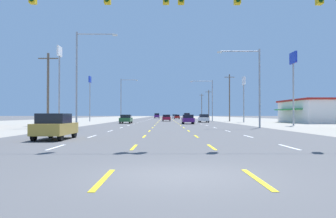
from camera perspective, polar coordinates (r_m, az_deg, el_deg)
name	(u,v)px	position (r m, az deg, el deg)	size (l,w,h in m)	color
ground_plane	(167,121)	(74.21, -0.22, -2.08)	(572.00, 572.00, 0.00)	#4C4C4F
lot_apron_left	(54,121)	(78.11, -18.71, -1.97)	(28.00, 440.00, 0.01)	gray
lot_apron_right	(279,121)	(78.34, 18.21, -1.97)	(28.00, 440.00, 0.01)	gray
lane_markings	(166,119)	(112.70, -0.31, -1.69)	(10.64, 227.60, 0.01)	white
signal_span_wire	(173,33)	(16.90, 0.83, 12.80)	(26.96, 0.52, 8.91)	brown
hatchback_far_left_nearest	(55,126)	(21.07, -18.55, -2.78)	(1.72, 3.90, 1.54)	#B28C33
sedan_inner_right_near	(188,119)	(53.33, 3.38, -1.71)	(1.80, 4.50, 1.46)	#4C196B
sedan_far_left_mid	(126,119)	(56.58, -7.11, -1.66)	(1.80, 4.50, 1.46)	#235B2D
hatchback_far_right_midfar	(204,118)	(63.70, 6.04, -1.56)	(1.72, 3.90, 1.54)	white
sedan_center_turn_far	(166,118)	(74.51, -0.26, -1.50)	(1.80, 4.50, 1.46)	maroon
suv_far_right_farther	(187,116)	(111.42, 3.17, -1.17)	(1.98, 4.90, 1.98)	maroon
sedan_inner_right_farthest	(177,117)	(113.41, 1.51, -1.31)	(1.80, 4.50, 1.46)	red
hatchback_inner_right_distant_a	(175,116)	(131.62, 1.12, -1.24)	(1.72, 3.90, 1.54)	silver
suv_inner_left_distant_b	(157,116)	(133.09, -1.89, -1.14)	(1.98, 4.90, 1.98)	#4C196B
storefront_right_row_1	(318,111)	(65.93, 23.98, -0.32)	(11.25, 15.00, 4.16)	silver
pole_sign_left_row_1	(59,69)	(48.67, -17.88, 6.40)	(0.24, 1.69, 10.81)	gray
pole_sign_left_row_2	(90,89)	(75.24, -13.06, 3.34)	(0.24, 1.75, 9.78)	gray
pole_sign_right_row_1	(293,70)	(48.75, 20.41, 6.21)	(0.24, 2.22, 9.90)	gray
pole_sign_right_row_2	(244,88)	(65.62, 12.66, 3.46)	(0.24, 1.97, 8.66)	gray
streetlight_left_row_0	(81,72)	(38.74, -14.53, 6.05)	(4.59, 0.26, 10.66)	gray
streetlight_right_row_0	(254,81)	(38.78, 14.40, 4.61)	(4.78, 0.26, 8.77)	gray
streetlight_left_row_1	(123,97)	(75.44, -7.67, 2.09)	(3.86, 0.26, 9.44)	gray
streetlight_right_row_1	(210,97)	(75.50, 7.05, 2.08)	(5.03, 0.26, 9.17)	gray
utility_pole_left_row_0	(48,89)	(40.09, -19.61, 3.26)	(2.20, 0.26, 8.37)	brown
utility_pole_right_row_1	(230,97)	(74.75, 10.35, 2.02)	(2.20, 0.26, 10.24)	brown
utility_pole_right_row_2	(209,104)	(106.58, 6.90, 0.84)	(2.20, 0.26, 9.18)	brown
utility_pole_right_row_3	(202,105)	(144.27, 5.72, 0.61)	(2.20, 0.26, 10.32)	brown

